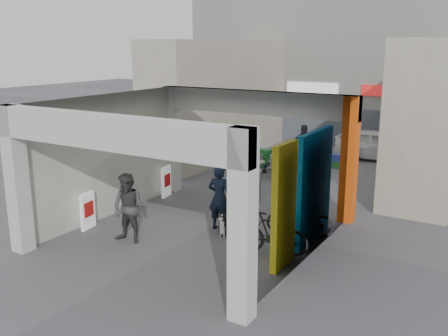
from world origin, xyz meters
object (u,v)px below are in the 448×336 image
Objects in this scene: cafe_set at (257,170)px; bicycle_front at (300,218)px; man_crates at (304,149)px; border_collie at (225,226)px; man_elderly at (305,185)px; white_van at (382,145)px; man_back_turned at (128,208)px; man_with_dog at (220,198)px; bicycle_rear at (272,234)px; produce_stand at (256,162)px.

bicycle_front reaches higher than cafe_set.
man_crates is at bearing 54.39° from cafe_set.
border_collie is 2.92m from man_elderly.
bicycle_front is at bearing 179.51° from white_van.
white_van is (2.07, 3.62, -0.27)m from man_crates.
man_back_turned is (-1.82, -1.60, 0.62)m from border_collie.
border_collie is 0.17× the size of white_van.
man_with_dog is 2.16m from bicycle_front.
white_van is at bearing -11.55° from bicycle_rear.
man_elderly is at bearing -5.07° from bicycle_rear.
man_with_dog is at bearing -128.82° from man_elderly.
man_back_turned is 12.89m from white_van.
man_back_turned is at bearing -118.56° from border_collie.
border_collie is at bearing 131.89° from man_with_dog.
white_van reaches higher than bicycle_front.
man_elderly is 5.06m from man_crates.
man_with_dog is 7.01m from man_crates.
man_elderly reaches higher than bicycle_front.
man_elderly is 1.03× the size of bicycle_rear.
man_back_turned is at bearing 63.55° from man_crates.
white_van is (0.12, 8.29, -0.21)m from man_elderly.
border_collie is 0.37× the size of man_with_dog.
produce_stand is 5.75m from white_van.
produce_stand is (-0.54, 0.94, 0.05)m from cafe_set.
man_with_dog is 10.74m from white_van.
produce_stand is 0.73× the size of bicycle_front.
man_elderly is at bearing 176.37° from white_van.
produce_stand is at bearing 2.15° from man_crates.
man_back_turned is at bearing 110.50° from bicycle_front.
man_elderly reaches higher than cafe_set.
man_back_turned is 0.95× the size of man_crates.
cafe_set is 5.89m from bicycle_front.
man_with_dog reaches higher than produce_stand.
produce_stand is 0.75× the size of bicycle_rear.
cafe_set is at bearing 129.41° from man_elderly.
white_van is at bearing 70.33° from man_back_turned.
border_collie is (1.99, -5.66, -0.02)m from cafe_set.
man_with_dog is at bearing 55.50° from bicycle_rear.
bicycle_front is at bearing -16.37° from bicycle_rear.
man_back_turned reaches higher than cafe_set.
cafe_set is 1.09m from produce_stand.
cafe_set is 6.19m from white_van.
bicycle_rear is (1.57, -0.45, 0.25)m from border_collie.
man_with_dog is at bearing -49.91° from produce_stand.
cafe_set is at bearing -39.31° from produce_stand.
man_crates reaches higher than border_collie.
man_crates is (-0.82, 7.30, 0.67)m from border_collie.
cafe_set is at bearing 17.10° from bicycle_rear.
man_crates reaches higher than bicycle_rear.
bicycle_rear is (1.91, -0.75, -0.37)m from man_with_dog.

